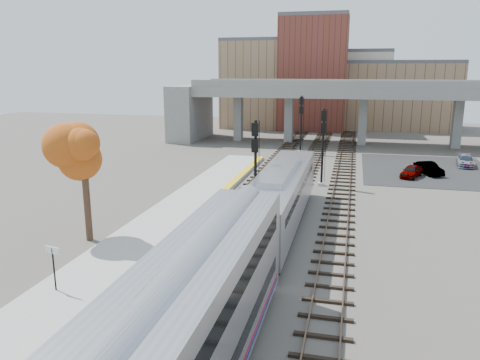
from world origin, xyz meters
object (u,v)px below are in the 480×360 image
at_px(car_c, 466,161).
at_px(car_a, 411,171).
at_px(locomotive, 280,196).
at_px(signal_mast_near, 255,171).
at_px(tree, 83,151).
at_px(signal_mast_mid, 323,147).
at_px(car_b, 429,168).
at_px(signal_mast_far, 301,124).

bearing_deg(car_c, car_a, -124.73).
bearing_deg(locomotive, signal_mast_near, 149.54).
relative_size(tree, car_a, 2.16).
relative_size(signal_mast_mid, car_b, 1.85).
bearing_deg(car_c, car_b, -123.18).
distance_m(signal_mast_far, car_a, 18.01).
xyz_separation_m(car_a, car_c, (6.74, 7.49, 0.01)).
bearing_deg(locomotive, car_c, 56.18).
bearing_deg(locomotive, car_a, 59.95).
distance_m(signal_mast_near, signal_mast_far, 29.62).
bearing_deg(car_b, signal_mast_mid, -168.42).
relative_size(locomotive, signal_mast_near, 2.56).
relative_size(signal_mast_mid, signal_mast_far, 0.97).
bearing_deg(car_a, signal_mast_mid, -124.08).
bearing_deg(signal_mast_far, tree, -104.92).
bearing_deg(locomotive, signal_mast_mid, 81.25).
relative_size(signal_mast_near, car_b, 1.85).
bearing_deg(tree, car_a, 47.10).
relative_size(signal_mast_far, car_a, 2.04).
xyz_separation_m(signal_mast_mid, signal_mast_far, (-4.10, 17.86, 0.13)).
xyz_separation_m(signal_mast_mid, car_a, (8.86, 5.78, -3.08)).
relative_size(car_a, car_c, 0.84).
xyz_separation_m(signal_mast_far, car_c, (19.69, -4.59, -3.20)).
height_order(signal_mast_near, car_c, signal_mast_near).
bearing_deg(signal_mast_near, signal_mast_mid, 70.77).
height_order(locomotive, signal_mast_mid, signal_mast_mid).
height_order(locomotive, signal_mast_far, signal_mast_far).
height_order(signal_mast_near, tree, tree).
relative_size(signal_mast_near, car_a, 1.99).
bearing_deg(signal_mast_far, car_c, -13.13).
xyz_separation_m(car_b, car_c, (4.79, 5.62, -0.02)).
bearing_deg(signal_mast_mid, signal_mast_far, 102.93).
distance_m(signal_mast_far, tree, 37.82).
distance_m(signal_mast_near, car_a, 22.02).
bearing_deg(car_c, signal_mast_mid, -132.37).
height_order(signal_mast_mid, signal_mast_far, signal_mast_far).
height_order(signal_mast_near, car_b, signal_mast_near).
xyz_separation_m(locomotive, car_a, (10.86, 18.77, -1.60)).
distance_m(car_a, car_b, 2.70).
distance_m(locomotive, car_b, 24.34).
bearing_deg(car_b, tree, -156.86).
bearing_deg(locomotive, signal_mast_far, 93.89).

